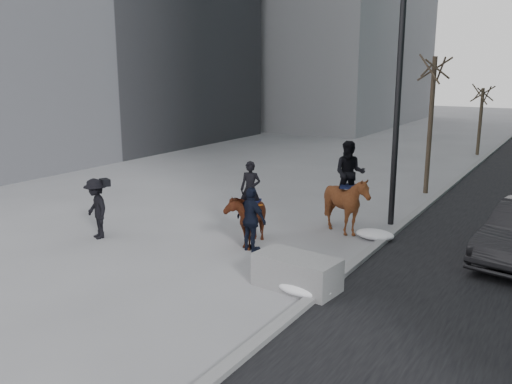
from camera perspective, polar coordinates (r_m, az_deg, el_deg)
The scene contains 11 objects.
ground at distance 14.33m, azimuth -2.53°, elevation -6.78°, with size 120.00×120.00×0.00m, color gray.
curb at distance 22.16m, azimuth 18.86°, elevation -0.15°, with size 0.25×90.00×0.12m, color gray.
planter at distance 12.27m, azimuth 4.32°, elevation -8.42°, with size 1.89×0.94×0.76m, color gray.
tree_near at distance 21.92m, azimuth 17.92°, elevation 7.34°, with size 1.20×1.20×5.82m, color #35251F, non-canonical shape.
tree_far at distance 32.83m, azimuth 22.56°, elevation 7.20°, with size 1.20×1.20×4.12m, color #3C2F23, non-canonical shape.
mounted_left at distance 15.11m, azimuth -0.85°, elevation -2.28°, with size 1.23×1.94×2.32m.
mounted_right at distance 16.13m, azimuth 9.56°, elevation -0.57°, with size 1.89×2.00×2.76m.
feeder at distance 14.46m, azimuth -0.49°, elevation -2.93°, with size 1.10×0.97×1.75m.
camera_crew at distance 16.23m, azimuth -16.45°, elevation -1.66°, with size 1.30×1.06×1.75m.
lamppost at distance 16.96m, azimuth 14.88°, elevation 13.10°, with size 0.25×0.88×9.09m.
snow_piles at distance 13.61m, azimuth 8.60°, elevation -7.32°, with size 1.28×5.30×0.32m.
Camera 1 is at (7.58, -11.14, 4.87)m, focal length 38.00 mm.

